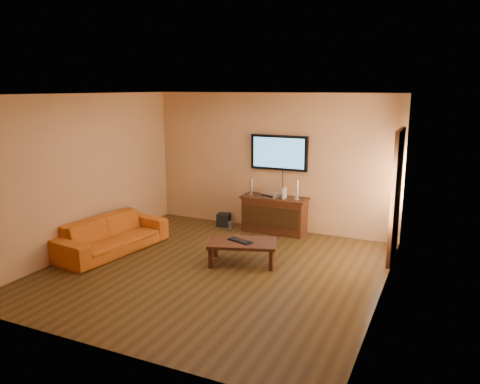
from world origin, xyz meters
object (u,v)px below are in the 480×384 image
Objects in this scene: coffee_table at (243,244)px; speaker_left at (251,187)px; sofa at (112,229)px; game_console at (285,193)px; television at (279,153)px; speaker_right at (297,191)px; av_receiver at (271,195)px; keyboard at (240,241)px; bottle at (230,226)px; subwoofer at (224,220)px; media_console at (274,215)px.

coffee_table is 3.75× the size of speaker_left.
game_console reaches higher than sofa.
television is 0.84m from speaker_right.
sofa is 5.75× the size of av_receiver.
game_console is 0.46× the size of keyboard.
bottle is (-1.27, -0.30, -0.78)m from speaker_right.
speaker_right is 1.89m from keyboard.
coffee_table is 1.83m from game_console.
speaker_left is 0.71m from game_console.
subwoofer is 2.18m from keyboard.
game_console is 1.49m from subwoofer.
sofa is at bearing -113.47° from av_receiver.
coffee_table is 3.46× the size of av_receiver.
av_receiver is 1.04m from bottle.
coffee_table is 1.96m from speaker_left.
subwoofer is at bearing 179.54° from speaker_right.
speaker_right reaches higher than speaker_left.
television is 0.84m from av_receiver.
speaker_left is at bearing -10.08° from subwoofer.
subwoofer is (-1.56, 0.01, -0.76)m from speaker_right.
coffee_table is 3.24× the size of speaker_right.
av_receiver is at bearing -11.03° from subwoofer.
coffee_table is at bearing -63.53° from av_receiver.
coffee_table is at bearing -92.02° from game_console.
sofa reaches higher than bottle.
coffee_table is 1.89m from speaker_right.
av_receiver is at bearing 95.11° from keyboard.
av_receiver is 1.21m from subwoofer.
game_console reaches higher than coffee_table.
sofa is 2.81m from speaker_left.
media_console reaches higher than subwoofer.
av_receiver is (0.43, -0.01, -0.11)m from speaker_left.
coffee_table is at bearing -86.52° from television.
television is 0.88m from speaker_left.
television is 3.26× the size of av_receiver.
game_console reaches higher than keyboard.
speaker_left is at bearing -161.48° from av_receiver.
coffee_table is at bearing -86.12° from media_console.
speaker_right is (0.46, -0.02, 0.53)m from media_console.
game_console is 1.29m from bottle.
speaker_right reaches higher than keyboard.
sofa is 3.25m from game_console.
media_console is 0.91m from bottle.
av_receiver is 1.40× the size of subwoofer.
television is 3.53× the size of speaker_left.
television is at bearing 23.12° from speaker_left.
bottle is at bearing -57.85° from subwoofer.
sofa is at bearing -136.65° from game_console.
television is 1.75m from bottle.
game_console is 0.82× the size of subwoofer.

